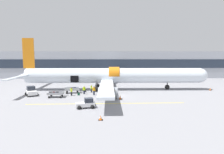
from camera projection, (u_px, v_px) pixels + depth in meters
ground_plane at (117, 97)px, 36.26m from camera, size 500.00×500.00×0.00m
apron_marking_line at (106, 104)px, 31.21m from camera, size 24.81×0.87×0.01m
terminal_strip at (113, 64)px, 70.35m from camera, size 88.47×13.95×8.65m
airplane at (111, 76)px, 43.39m from camera, size 41.16×38.40×11.13m
baggage_tug_lead at (31, 92)px, 37.32m from camera, size 2.85×3.25×1.72m
baggage_tug_mid at (86, 104)px, 28.60m from camera, size 3.01×2.11×1.41m
baggage_cart_loading at (73, 90)px, 39.73m from camera, size 3.92×2.08×1.12m
baggage_cart_queued at (56, 94)px, 35.83m from camera, size 3.78×2.10×0.99m
ground_crew_loader_a at (94, 90)px, 37.72m from camera, size 0.59×0.42×1.69m
ground_crew_loader_b at (91, 88)px, 40.32m from camera, size 0.36×0.53×1.55m
ground_crew_driver at (84, 90)px, 38.58m from camera, size 0.56×0.40×1.62m
ground_crew_supervisor at (71, 91)px, 37.11m from camera, size 0.36×0.54×1.57m
suitcase_on_tarmac_upright at (85, 91)px, 40.61m from camera, size 0.55×0.44×0.65m
suitcase_on_tarmac_spare at (79, 94)px, 37.52m from camera, size 0.47×0.31×0.59m
safety_cone_nose at (210, 89)px, 42.74m from camera, size 0.52×0.52×0.57m
safety_cone_engine_left at (101, 118)px, 23.29m from camera, size 0.54×0.54×0.55m
safety_cone_wingtip at (120, 97)px, 34.13m from camera, size 0.52×0.52×0.76m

